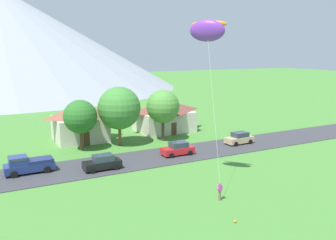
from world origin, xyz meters
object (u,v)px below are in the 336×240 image
object	(u,v)px
tree_left_of_center	(119,108)
parked_car_red_east_end	(178,149)
parked_car_tan_mid_west	(239,138)
pickup_truck_navy_west_side	(28,164)
tree_center	(80,117)
tree_near_left	(163,107)
kite_flyer_with_kite	(208,32)
house_leftmost	(164,115)
soccer_ball	(235,221)
house_left_center	(80,122)
parked_car_black_west_end	(102,163)

from	to	relation	value
tree_left_of_center	parked_car_red_east_end	bearing A→B (deg)	-60.57
parked_car_tan_mid_west	pickup_truck_navy_west_side	xyz separation A→B (m)	(-28.62, 0.60, 0.19)
tree_center	tree_near_left	bearing A→B (deg)	-1.21
tree_near_left	kite_flyer_with_kite	world-z (taller)	kite_flyer_with_kite
parked_car_red_east_end	house_leftmost	bearing A→B (deg)	69.75
parked_car_tan_mid_west	soccer_ball	distance (m)	24.93
tree_near_left	tree_center	bearing A→B (deg)	178.79
parked_car_tan_mid_west	kite_flyer_with_kite	distance (m)	22.49
house_left_center	parked_car_black_west_end	distance (m)	15.08
house_left_center	parked_car_red_east_end	size ratio (longest dim) A/B	1.85
parked_car_tan_mid_west	pickup_truck_navy_west_side	world-z (taller)	pickup_truck_navy_west_side
tree_left_of_center	parked_car_red_east_end	size ratio (longest dim) A/B	1.98
house_leftmost	tree_left_of_center	xyz separation A→B (m)	(-9.82, -5.33, 2.65)
kite_flyer_with_kite	tree_left_of_center	bearing A→B (deg)	96.00
house_leftmost	pickup_truck_navy_west_side	distance (m)	26.18
house_left_center	tree_center	xyz separation A→B (m)	(-1.30, -5.67, 1.76)
tree_near_left	parked_car_tan_mid_west	xyz separation A→B (m)	(8.80, -6.94, -4.31)
house_leftmost	tree_left_of_center	world-z (taller)	tree_left_of_center
tree_left_of_center	kite_flyer_with_kite	xyz separation A→B (m)	(1.98, -18.87, 9.63)
parked_car_tan_mid_west	kite_flyer_with_kite	world-z (taller)	kite_flyer_with_kite
house_left_center	parked_car_black_west_end	world-z (taller)	house_left_center
parked_car_red_east_end	pickup_truck_navy_west_side	distance (m)	18.05
house_left_center	parked_car_tan_mid_west	bearing A→B (deg)	-33.15
house_left_center	parked_car_red_east_end	xyz separation A→B (m)	(9.07, -13.73, -2.00)
house_left_center	tree_left_of_center	xyz separation A→B (m)	(4.32, -5.31, 2.47)
parked_car_tan_mid_west	tree_center	bearing A→B (deg)	161.08
parked_car_black_west_end	soccer_ball	xyz separation A→B (m)	(5.26, -17.27, -0.75)
parked_car_tan_mid_west	pickup_truck_navy_west_side	bearing A→B (deg)	178.79
parked_car_red_east_end	parked_car_tan_mid_west	bearing A→B (deg)	4.65
pickup_truck_navy_west_side	parked_car_red_east_end	bearing A→B (deg)	-4.66
house_left_center	kite_flyer_with_kite	xyz separation A→B (m)	(6.31, -24.18, 12.09)
parked_car_black_west_end	kite_flyer_with_kite	distance (m)	18.53
house_leftmost	house_left_center	size ratio (longest dim) A/B	1.21
parked_car_black_west_end	parked_car_tan_mid_west	xyz separation A→B (m)	(21.03, 2.02, 0.00)
parked_car_tan_mid_west	parked_car_red_east_end	distance (m)	10.66
parked_car_red_east_end	tree_near_left	bearing A→B (deg)	76.83
house_left_center	soccer_ball	world-z (taller)	house_left_center
tree_center	parked_car_black_west_end	xyz separation A→B (m)	(-0.03, -9.22, -3.76)
tree_left_of_center	parked_car_black_west_end	xyz separation A→B (m)	(-5.65, -9.57, -4.47)
soccer_ball	house_left_center	bearing A→B (deg)	96.96
tree_near_left	tree_left_of_center	xyz separation A→B (m)	(-6.58, 0.61, 0.16)
house_leftmost	parked_car_red_east_end	world-z (taller)	house_leftmost
tree_near_left	parked_car_black_west_end	distance (m)	15.76
tree_center	parked_car_black_west_end	size ratio (longest dim) A/B	1.64
parked_car_black_west_end	soccer_ball	bearing A→B (deg)	-73.08
kite_flyer_with_kite	tree_center	bearing A→B (deg)	112.34
tree_center	parked_car_black_west_end	bearing A→B (deg)	-90.17
kite_flyer_with_kite	soccer_ball	xyz separation A→B (m)	(-2.38, -7.98, -14.84)
parked_car_black_west_end	parked_car_red_east_end	world-z (taller)	same
tree_left_of_center	pickup_truck_navy_west_side	world-z (taller)	tree_left_of_center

